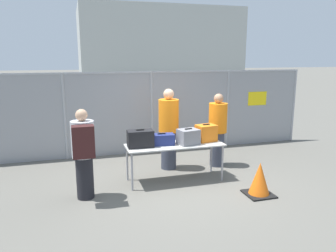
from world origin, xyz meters
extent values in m
plane|color=#605E56|center=(0.00, 0.00, 0.00)|extent=(120.00, 120.00, 0.00)
cylinder|color=#9EA0A5|center=(-2.23, 2.32, 1.09)|extent=(0.07, 0.07, 2.19)
cylinder|color=#9EA0A5|center=(0.00, 2.32, 1.09)|extent=(0.07, 0.07, 2.19)
cylinder|color=#9EA0A5|center=(2.23, 2.32, 1.09)|extent=(0.07, 0.07, 2.19)
cylinder|color=#9EA0A5|center=(4.47, 2.32, 1.09)|extent=(0.07, 0.07, 2.19)
cube|color=gray|center=(0.00, 2.32, 1.09)|extent=(8.94, 0.01, 2.19)
cube|color=#9EA0A5|center=(0.00, 2.32, 2.16)|extent=(8.94, 0.04, 0.04)
cube|color=yellow|center=(3.19, 2.31, 1.36)|extent=(0.60, 0.01, 0.40)
cube|color=#B2B2AD|center=(-0.04, 0.11, 0.77)|extent=(2.03, 0.69, 0.02)
cylinder|color=#99999E|center=(-1.00, -0.17, 0.38)|extent=(0.04, 0.04, 0.76)
cylinder|color=#99999E|center=(0.92, -0.17, 0.38)|extent=(0.04, 0.04, 0.76)
cylinder|color=#99999E|center=(-1.00, 0.40, 0.38)|extent=(0.04, 0.04, 0.76)
cylinder|color=#99999E|center=(0.92, 0.40, 0.38)|extent=(0.04, 0.04, 0.76)
cube|color=black|center=(-0.76, 0.12, 0.96)|extent=(0.52, 0.30, 0.34)
cube|color=black|center=(-0.76, 0.12, 1.14)|extent=(0.16, 0.03, 0.02)
cube|color=navy|center=(-0.31, 0.16, 0.90)|extent=(0.53, 0.30, 0.22)
cube|color=black|center=(-0.31, 0.16, 1.02)|extent=(0.16, 0.04, 0.02)
cube|color=slate|center=(0.23, 0.05, 0.94)|extent=(0.46, 0.40, 0.31)
cube|color=black|center=(0.23, 0.05, 1.11)|extent=(0.16, 0.05, 0.02)
cube|color=orange|center=(0.68, 0.19, 0.96)|extent=(0.45, 0.37, 0.35)
cube|color=black|center=(0.68, 0.19, 1.15)|extent=(0.16, 0.05, 0.02)
cylinder|color=black|center=(-1.89, -0.25, 0.40)|extent=(0.31, 0.31, 0.79)
cylinder|color=#B2B2B7|center=(-1.89, -0.25, 1.12)|extent=(0.41, 0.41, 0.66)
sphere|color=tan|center=(-1.89, -0.25, 1.56)|extent=(0.21, 0.21, 0.21)
cube|color=#381919|center=(-1.89, -0.57, 1.15)|extent=(0.37, 0.23, 0.55)
cylinder|color=#383D4C|center=(0.05, 0.89, 0.44)|extent=(0.35, 0.35, 0.88)
cylinder|color=orange|center=(0.05, 0.89, 1.25)|extent=(0.46, 0.46, 0.74)
sphere|color=tan|center=(0.05, 0.89, 1.74)|extent=(0.24, 0.24, 0.24)
cylinder|color=#383D4C|center=(1.21, 0.75, 0.41)|extent=(0.33, 0.33, 0.82)
cylinder|color=orange|center=(1.21, 0.75, 1.17)|extent=(0.43, 0.43, 0.69)
sphere|color=#A57A5B|center=(1.21, 0.75, 1.62)|extent=(0.22, 0.22, 0.22)
cube|color=#B2B2B7|center=(1.99, 3.66, 0.43)|extent=(2.66, 1.50, 0.55)
sphere|color=black|center=(1.52, 2.86, 0.28)|extent=(0.56, 0.56, 0.56)
sphere|color=black|center=(1.52, 4.47, 0.28)|extent=(0.56, 0.56, 0.56)
cylinder|color=#59595B|center=(0.19, 3.66, 0.20)|extent=(0.93, 0.06, 0.06)
cube|color=#B2B7B2|center=(7.14, 29.53, 3.72)|extent=(16.45, 9.69, 7.44)
cube|color=black|center=(1.26, -1.05, 0.01)|extent=(0.51, 0.51, 0.03)
cone|color=orange|center=(1.26, -1.05, 0.32)|extent=(0.41, 0.41, 0.64)
camera|label=1|loc=(-2.02, -6.12, 2.57)|focal=35.00mm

